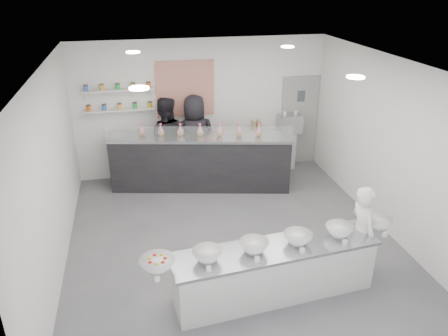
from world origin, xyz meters
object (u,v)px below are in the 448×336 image
Objects in this scene: espresso_machine at (290,124)px; woman_prep at (362,232)px; back_bar at (201,162)px; staff_left at (166,141)px; staff_right at (195,138)px; prep_counter at (275,271)px; espresso_ledge at (270,151)px.

woman_prep reaches higher than espresso_machine.
staff_left is (-0.68, 0.46, 0.37)m from back_bar.
staff_right is (-0.04, 0.46, 0.37)m from back_bar.
staff_right reaches higher than espresso_machine.
woman_prep is at bearing -49.11° from back_bar.
staff_right is at bearing 91.41° from prep_counter.
back_bar is at bearing -159.68° from espresso_ledge.
back_bar is 1.86m from espresso_ledge.
staff_right reaches higher than staff_left.
espresso_machine is at bearing -7.08° from woman_prep.
staff_right reaches higher than prep_counter.
espresso_machine is (2.18, 0.64, 0.48)m from back_bar.
woman_prep is at bearing 131.40° from staff_left.
back_bar is 1.98× the size of staff_left.
espresso_ledge is 1.85m from staff_right.
prep_counter is 1.97× the size of woman_prep.
back_bar reaches higher than prep_counter.
espresso_machine is (1.74, 4.26, 0.67)m from prep_counter.
espresso_machine is at bearing 29.25° from back_bar.
woman_prep is 0.78× the size of staff_left.
back_bar is at bearing 91.80° from staff_right.
espresso_ledge reaches higher than prep_counter.
espresso_ledge is 0.61× the size of staff_right.
staff_right is at bearing -175.36° from espresso_machine.
staff_right is (-2.22, -0.18, -0.11)m from espresso_machine.
back_bar is at bearing 91.67° from prep_counter.
espresso_machine is (0.45, 0.00, 0.63)m from espresso_ledge.
back_bar is 0.90m from staff_left.
espresso_machine is 0.35× the size of woman_prep.
espresso_ledge is 4.09m from woman_prep.
prep_counter is 4.26m from staff_left.
prep_counter is 1.54× the size of staff_right.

